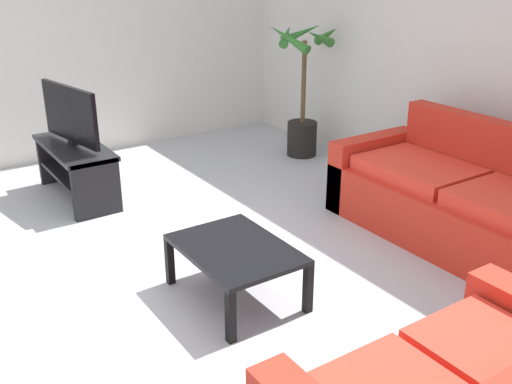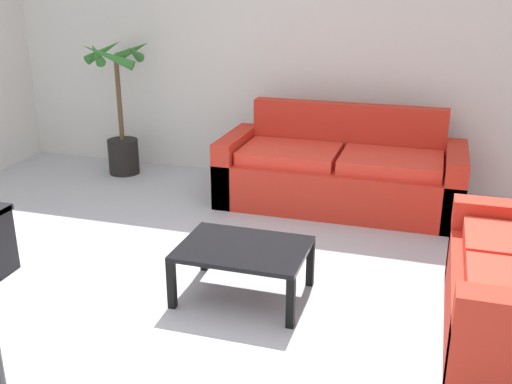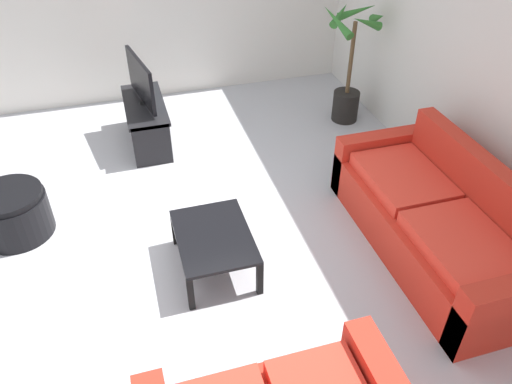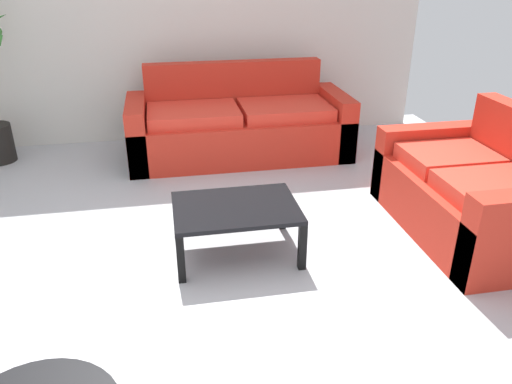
# 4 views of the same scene
# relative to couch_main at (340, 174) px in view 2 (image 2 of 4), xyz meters

# --- Properties ---
(ground_plane) EXTENTS (6.60, 6.60, 0.00)m
(ground_plane) POSITION_rel_couch_main_xyz_m (-0.82, -2.28, -0.30)
(ground_plane) COLOR #B2B2B7
(wall_back) EXTENTS (6.00, 0.06, 2.70)m
(wall_back) POSITION_rel_couch_main_xyz_m (-0.82, 0.72, 1.05)
(wall_back) COLOR silver
(wall_back) RESTS_ON ground
(couch_main) EXTENTS (2.21, 0.90, 0.90)m
(couch_main) POSITION_rel_couch_main_xyz_m (0.00, 0.00, 0.00)
(couch_main) COLOR red
(couch_main) RESTS_ON ground
(coffee_table) EXTENTS (0.84, 0.61, 0.36)m
(coffee_table) POSITION_rel_couch_main_xyz_m (-0.32, -1.90, 0.01)
(coffee_table) COLOR black
(coffee_table) RESTS_ON ground
(potted_palm) EXTENTS (0.68, 0.73, 1.45)m
(potted_palm) POSITION_rel_couch_main_xyz_m (-2.42, 0.26, 0.29)
(potted_palm) COLOR black
(potted_palm) RESTS_ON ground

